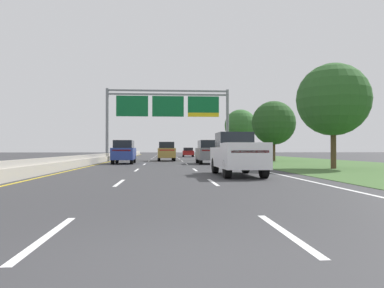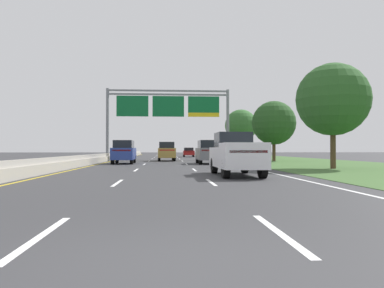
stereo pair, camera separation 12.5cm
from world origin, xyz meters
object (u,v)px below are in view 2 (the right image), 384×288
object	(u,v)px
car_grey_right_lane_suv	(208,152)
roadside_tree_far	(241,126)
car_gold_centre_lane_suv	(166,151)
car_red_right_lane_sedan	(189,152)
roadside_tree_mid	(274,123)
overhead_sign_gantry	(168,109)
car_blue_left_lane_suv	(124,152)
roadside_tree_near	(333,100)
pickup_truck_white	(236,154)

from	to	relation	value
car_grey_right_lane_suv	roadside_tree_far	distance (m)	19.44
car_grey_right_lane_suv	car_gold_centre_lane_suv	size ratio (longest dim) A/B	0.99
car_gold_centre_lane_suv	car_red_right_lane_sedan	bearing A→B (deg)	-11.68
roadside_tree_mid	overhead_sign_gantry	bearing A→B (deg)	155.83
car_grey_right_lane_suv	car_blue_left_lane_suv	world-z (taller)	same
roadside_tree_near	roadside_tree_far	distance (m)	27.17
car_blue_left_lane_suv	roadside_tree_far	bearing A→B (deg)	-40.44
car_blue_left_lane_suv	pickup_truck_white	bearing A→B (deg)	-155.64
pickup_truck_white	roadside_tree_mid	size ratio (longest dim) A/B	0.82
car_blue_left_lane_suv	roadside_tree_mid	world-z (taller)	roadside_tree_mid
pickup_truck_white	roadside_tree_far	xyz separation A→B (m)	(6.90, 32.85, 3.53)
car_gold_centre_lane_suv	roadside_tree_far	world-z (taller)	roadside_tree_far
roadside_tree_near	roadside_tree_far	size ratio (longest dim) A/B	1.03
roadside_tree_mid	roadside_tree_far	distance (m)	11.14
car_red_right_lane_sedan	car_grey_right_lane_suv	bearing A→B (deg)	-178.72
car_red_right_lane_sedan	roadside_tree_near	size ratio (longest dim) A/B	0.63
car_red_right_lane_sedan	roadside_tree_near	bearing A→B (deg)	-167.94
roadside_tree_mid	pickup_truck_white	bearing A→B (deg)	-110.93
overhead_sign_gantry	pickup_truck_white	xyz separation A→B (m)	(3.26, -27.03, -5.11)
overhead_sign_gantry	roadside_tree_far	distance (m)	11.82
roadside_tree_far	car_blue_left_lane_suv	bearing A→B (deg)	-129.76
car_gold_centre_lane_suv	roadside_tree_near	world-z (taller)	roadside_tree_near
car_red_right_lane_sedan	car_gold_centre_lane_suv	bearing A→B (deg)	171.27
car_blue_left_lane_suv	roadside_tree_far	world-z (taller)	roadside_tree_far
car_red_right_lane_sedan	car_blue_left_lane_suv	size ratio (longest dim) A/B	0.94
roadside_tree_mid	roadside_tree_far	size ratio (longest dim) A/B	0.97
car_red_right_lane_sedan	car_gold_centre_lane_suv	size ratio (longest dim) A/B	0.93
pickup_truck_white	car_red_right_lane_sedan	size ratio (longest dim) A/B	1.22
car_red_right_lane_sedan	pickup_truck_white	bearing A→B (deg)	-179.03
roadside_tree_mid	car_blue_left_lane_suv	bearing A→B (deg)	-158.81
car_gold_centre_lane_suv	roadside_tree_near	xyz separation A→B (m)	(11.14, -17.72, 3.55)
pickup_truck_white	car_grey_right_lane_suv	world-z (taller)	pickup_truck_white
car_red_right_lane_sedan	roadside_tree_mid	distance (m)	24.42
car_blue_left_lane_suv	roadside_tree_mid	bearing A→B (deg)	-69.49
pickup_truck_white	overhead_sign_gantry	bearing A→B (deg)	6.09
car_red_right_lane_sedan	overhead_sign_gantry	bearing A→B (deg)	169.96
car_red_right_lane_sedan	car_grey_right_lane_suv	size ratio (longest dim) A/B	0.94
overhead_sign_gantry	car_red_right_lane_sedan	bearing A→B (deg)	78.64
roadside_tree_near	roadside_tree_far	xyz separation A→B (m)	(-0.76, 27.16, -0.04)
roadside_tree_mid	car_gold_centre_lane_suv	bearing A→B (deg)	172.30
overhead_sign_gantry	roadside_tree_mid	bearing A→B (deg)	-24.17
car_gold_centre_lane_suv	roadside_tree_mid	world-z (taller)	roadside_tree_mid
roadside_tree_mid	roadside_tree_far	world-z (taller)	roadside_tree_far
car_gold_centre_lane_suv	car_grey_right_lane_suv	bearing A→B (deg)	-157.86
car_red_right_lane_sedan	car_grey_right_lane_suv	xyz separation A→B (m)	(-0.02, -29.69, 0.28)
car_grey_right_lane_suv	car_gold_centre_lane_suv	xyz separation A→B (m)	(-3.74, 8.49, 0.00)
overhead_sign_gantry	car_gold_centre_lane_suv	world-z (taller)	overhead_sign_gantry
car_gold_centre_lane_suv	roadside_tree_near	size ratio (longest dim) A/B	0.67
car_blue_left_lane_suv	roadside_tree_mid	distance (m)	17.12
roadside_tree_far	car_gold_centre_lane_suv	bearing A→B (deg)	-137.73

